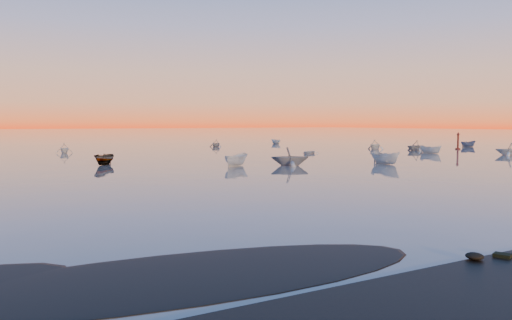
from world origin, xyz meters
TOP-DOWN VIEW (x-y plane):
  - ground at (0.00, 100.00)m, footprint 600.00×600.00m
  - moored_fleet at (0.00, 53.00)m, footprint 124.00×58.00m
  - boat_near_center at (-2.02, 33.02)m, footprint 3.40×4.13m
  - boat_near_right at (40.10, 29.79)m, footprint 3.98×3.79m
  - channel_marker at (47.00, 43.85)m, footprint 0.87×0.87m

SIDE VIEW (x-z plane):
  - ground at x=0.00m, z-range 0.00..0.00m
  - moored_fleet at x=0.00m, z-range -0.60..0.60m
  - boat_near_center at x=-2.02m, z-range -0.67..0.67m
  - boat_near_right at x=40.10m, z-range -0.66..0.66m
  - channel_marker at x=47.00m, z-range -0.33..2.78m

